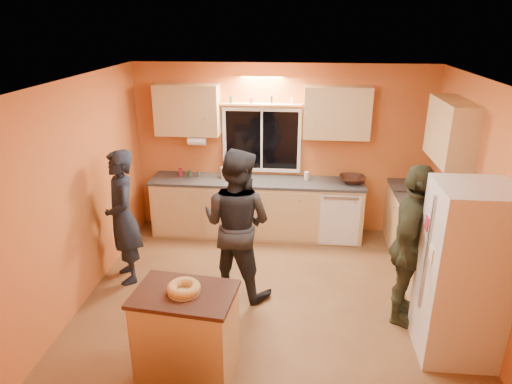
# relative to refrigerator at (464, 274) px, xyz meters

# --- Properties ---
(ground) EXTENTS (4.50, 4.50, 0.00)m
(ground) POSITION_rel_refrigerator_xyz_m (-1.89, 0.80, -0.90)
(ground) COLOR brown
(ground) RESTS_ON ground
(room_shell) EXTENTS (4.54, 4.04, 2.61)m
(room_shell) POSITION_rel_refrigerator_xyz_m (-1.77, 1.21, 0.72)
(room_shell) COLOR #D26336
(room_shell) RESTS_ON ground
(back_counter) EXTENTS (4.23, 0.62, 0.90)m
(back_counter) POSITION_rel_refrigerator_xyz_m (-1.88, 2.50, -0.45)
(back_counter) COLOR tan
(back_counter) RESTS_ON ground
(right_counter) EXTENTS (0.62, 1.84, 0.90)m
(right_counter) POSITION_rel_refrigerator_xyz_m (0.06, 1.30, -0.45)
(right_counter) COLOR tan
(right_counter) RESTS_ON ground
(refrigerator) EXTENTS (0.72, 0.70, 1.80)m
(refrigerator) POSITION_rel_refrigerator_xyz_m (0.00, 0.00, 0.00)
(refrigerator) COLOR silver
(refrigerator) RESTS_ON ground
(island) EXTENTS (0.98, 0.72, 0.88)m
(island) POSITION_rel_refrigerator_xyz_m (-2.62, -0.55, -0.45)
(island) COLOR tan
(island) RESTS_ON ground
(bundt_pastry) EXTENTS (0.31, 0.31, 0.09)m
(bundt_pastry) POSITION_rel_refrigerator_xyz_m (-2.62, -0.55, 0.03)
(bundt_pastry) COLOR tan
(bundt_pastry) RESTS_ON island
(person_left) EXTENTS (0.68, 0.76, 1.73)m
(person_left) POSITION_rel_refrigerator_xyz_m (-3.79, 1.04, -0.03)
(person_left) COLOR black
(person_left) RESTS_ON ground
(person_center) EXTENTS (1.08, 0.97, 1.84)m
(person_center) POSITION_rel_refrigerator_xyz_m (-2.32, 0.88, 0.02)
(person_center) COLOR black
(person_center) RESTS_ON ground
(person_right) EXTENTS (0.81, 1.16, 1.83)m
(person_right) POSITION_rel_refrigerator_xyz_m (-0.40, 0.49, 0.02)
(person_right) COLOR #2E3220
(person_right) RESTS_ON ground
(mixing_bowl) EXTENTS (0.39, 0.39, 0.09)m
(mixing_bowl) POSITION_rel_refrigerator_xyz_m (-0.81, 2.53, 0.05)
(mixing_bowl) COLOR black
(mixing_bowl) RESTS_ON back_counter
(utensil_crock) EXTENTS (0.14, 0.14, 0.17)m
(utensil_crock) POSITION_rel_refrigerator_xyz_m (-2.73, 2.56, 0.09)
(utensil_crock) COLOR beige
(utensil_crock) RESTS_ON back_counter
(potted_plant) EXTENTS (0.27, 0.24, 0.28)m
(potted_plant) POSITION_rel_refrigerator_xyz_m (0.08, 1.21, 0.14)
(potted_plant) COLOR gray
(potted_plant) RESTS_ON right_counter
(red_box) EXTENTS (0.18, 0.14, 0.07)m
(red_box) POSITION_rel_refrigerator_xyz_m (0.11, 1.20, 0.04)
(red_box) COLOR #B31B36
(red_box) RESTS_ON right_counter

